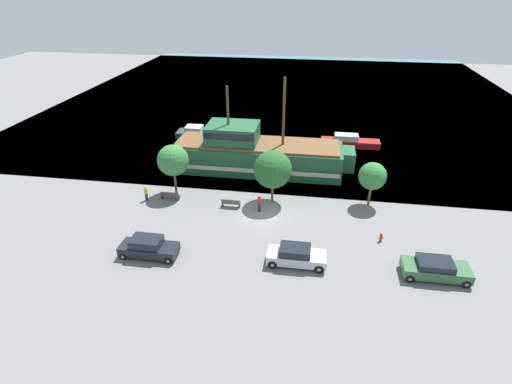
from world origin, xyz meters
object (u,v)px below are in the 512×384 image
fire_hydrant (381,237)px  pirate_ship (256,153)px  moored_boat_outer (197,133)px  bench_promenade_east (231,203)px  parked_car_curb_front (296,256)px  parked_car_curb_rear (148,247)px  moored_boat_dockside (349,142)px  pedestrian_walking_far (259,203)px  parked_car_curb_mid (436,269)px  pedestrian_walking_near (146,193)px  bench_promenade_west (170,195)px

fire_hydrant → pirate_ship: bearing=135.1°
moored_boat_outer → bench_promenade_east: 19.75m
pirate_ship → parked_car_curb_front: pirate_ship is taller
parked_car_curb_front → parked_car_curb_rear: (-11.43, -0.71, 0.01)m
parked_car_curb_front → bench_promenade_east: (-6.64, 7.59, -0.33)m
pirate_ship → parked_car_curb_front: (5.60, -16.33, -1.19)m
moored_boat_dockside → pedestrian_walking_far: (-9.11, -18.02, 0.32)m
moored_boat_dockside → parked_car_curb_rear: bearing=-122.7°
pirate_ship → moored_boat_outer: 13.25m
parked_car_curb_front → parked_car_curb_mid: 10.07m
pedestrian_walking_near → pirate_ship: bearing=42.4°
bench_promenade_east → bench_promenade_west: 6.24m
parked_car_curb_rear → bench_promenade_west: (-1.43, 8.85, -0.33)m
pirate_ship → parked_car_curb_mid: pirate_ship is taller
parked_car_curb_mid → pedestrian_walking_near: bearing=163.1°
parked_car_curb_mid → fire_hydrant: (-3.31, 3.99, -0.32)m
parked_car_curb_front → fire_hydrant: bearing=30.9°
moored_boat_outer → pedestrian_walking_near: (0.07, -17.73, 0.20)m
moored_boat_dockside → pedestrian_walking_far: pedestrian_walking_far is taller
bench_promenade_west → parked_car_curb_mid: bearing=-19.4°
parked_car_curb_front → parked_car_curb_mid: parked_car_curb_front is taller
pirate_ship → moored_boat_dockside: 14.11m
fire_hydrant → parked_car_curb_mid: bearing=-50.3°
bench_promenade_west → parked_car_curb_rear: bearing=-80.8°
bench_promenade_east → pedestrian_walking_near: (-8.44, 0.09, 0.33)m
bench_promenade_east → bench_promenade_west: (-6.22, 0.55, 0.00)m
moored_boat_dockside → bench_promenade_west: moored_boat_dockside is taller
parked_car_curb_mid → fire_hydrant: bearing=129.7°
moored_boat_outer → parked_car_curb_mid: size_ratio=1.17×
moored_boat_outer → pedestrian_walking_near: size_ratio=3.59×
moored_boat_dockside → moored_boat_outer: (-20.41, 0.16, -0.00)m
fire_hydrant → pedestrian_walking_near: pedestrian_walking_near is taller
bench_promenade_west → pedestrian_walking_near: bearing=-168.4°
moored_boat_dockside → moored_boat_outer: size_ratio=1.35×
parked_car_curb_mid → parked_car_curb_rear: bearing=-178.0°
parked_car_curb_mid → parked_car_curb_rear: parked_car_curb_rear is taller
parked_car_curb_mid → fire_hydrant: 5.20m
bench_promenade_west → pedestrian_walking_far: size_ratio=1.05×
pirate_ship → fire_hydrant: pirate_ship is taller
fire_hydrant → bench_promenade_west: bench_promenade_west is taller
moored_boat_outer → pedestrian_walking_far: 21.41m
moored_boat_outer → parked_car_curb_front: size_ratio=1.24×
moored_boat_dockside → parked_car_curb_rear: (-16.68, -25.95, 0.20)m
moored_boat_outer → parked_car_curb_mid: (25.23, -25.36, 0.16)m
moored_boat_outer → bench_promenade_east: bearing=-64.5°
pirate_ship → parked_car_curb_rear: pirate_ship is taller
parked_car_curb_rear → pedestrian_walking_far: bearing=46.3°
fire_hydrant → bench_promenade_west: size_ratio=0.41×
moored_boat_outer → pedestrian_walking_far: (11.29, -18.19, 0.33)m
moored_boat_outer → pedestrian_walking_far: size_ratio=3.13×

